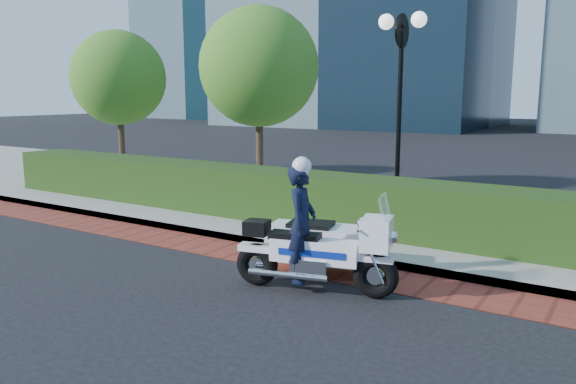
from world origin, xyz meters
The scene contains 8 objects.
ground centered at (0.00, 0.00, 0.00)m, with size 120.00×120.00×0.00m, color black.
brick_strip centered at (0.00, 1.50, 0.01)m, with size 60.00×1.00×0.01m, color maroon.
sidewalk centered at (0.00, 6.00, 0.07)m, with size 60.00×8.00×0.15m, color gray.
hedge_main centered at (0.00, 3.60, 0.65)m, with size 18.00×1.20×1.00m, color black.
lamppost centered at (1.00, 5.20, 2.96)m, with size 1.02×0.70×4.21m.
tree_a centered at (-9.00, 6.50, 3.22)m, with size 3.00×3.00×4.58m.
tree_b centered at (-3.50, 6.50, 3.43)m, with size 3.20×3.20×4.89m.
police_motorcycle centered at (1.48, 0.79, 0.65)m, with size 2.33×1.68×1.90m.
Camera 1 is at (5.36, -6.06, 2.74)m, focal length 35.00 mm.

